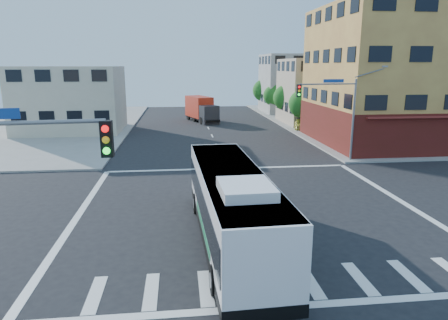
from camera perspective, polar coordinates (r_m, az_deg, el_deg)
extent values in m
plane|color=black|center=(23.12, 3.50, -7.09)|extent=(120.00, 120.00, 0.00)
cube|color=gray|center=(68.87, 28.05, 5.10)|extent=(50.00, 50.00, 0.15)
cube|color=gold|center=(46.42, 24.90, 10.81)|extent=(18.00, 15.00, 14.00)
cube|color=#581714|center=(46.80, 24.31, 4.70)|extent=(18.09, 15.08, 4.00)
cube|color=tan|center=(59.23, 14.35, 9.46)|extent=(12.00, 10.00, 9.00)
cube|color=#A2A29D|center=(72.45, 10.45, 10.68)|extent=(12.00, 10.00, 10.00)
cube|color=beige|center=(53.15, -20.99, 8.07)|extent=(12.00, 10.00, 8.00)
cylinder|color=slate|center=(35.59, 17.95, 5.32)|extent=(0.18, 0.18, 7.00)
cylinder|color=slate|center=(34.14, 14.61, 10.46)|extent=(5.01, 0.62, 0.12)
cube|color=black|center=(33.12, 10.61, 9.71)|extent=(0.32, 0.30, 1.00)
sphere|color=#FF0C0C|center=(32.94, 10.72, 10.21)|extent=(0.20, 0.20, 0.20)
sphere|color=yellow|center=(32.96, 10.70, 9.69)|extent=(0.20, 0.20, 0.20)
sphere|color=#19FF33|center=(32.98, 10.67, 9.17)|extent=(0.20, 0.20, 0.20)
cube|color=navy|center=(34.36, 15.40, 10.84)|extent=(1.80, 0.22, 0.28)
cube|color=gray|center=(36.63, 21.95, 12.30)|extent=(0.50, 0.22, 0.14)
cylinder|color=slate|center=(11.77, -28.87, 4.61)|extent=(5.01, 0.62, 0.12)
cube|color=black|center=(11.38, -16.39, 2.92)|extent=(0.32, 0.30, 1.00)
sphere|color=#FF0C0C|center=(11.16, -16.64, 4.28)|extent=(0.20, 0.20, 0.20)
sphere|color=yellow|center=(11.21, -16.54, 2.77)|extent=(0.20, 0.20, 0.20)
sphere|color=#19FF33|center=(11.27, -16.44, 1.27)|extent=(0.20, 0.20, 0.20)
cylinder|color=#322012|center=(52.23, 11.07, 5.26)|extent=(0.28, 0.28, 1.92)
sphere|color=#20611B|center=(51.96, 11.19, 7.88)|extent=(3.60, 3.60, 3.60)
sphere|color=#20611B|center=(51.72, 11.76, 8.83)|extent=(2.52, 2.52, 2.52)
cylinder|color=#322012|center=(59.84, 8.79, 6.38)|extent=(0.28, 0.28, 1.99)
sphere|color=#20611B|center=(59.59, 8.88, 8.78)|extent=(3.80, 3.80, 3.80)
sphere|color=#20611B|center=(59.35, 9.37, 9.67)|extent=(2.66, 2.66, 2.66)
cylinder|color=#322012|center=(67.55, 7.02, 7.17)|extent=(0.28, 0.28, 1.89)
sphere|color=#20611B|center=(67.34, 7.08, 9.12)|extent=(3.40, 3.40, 3.40)
sphere|color=#20611B|center=(67.09, 7.50, 9.82)|extent=(2.38, 2.38, 2.38)
cylinder|color=#322012|center=(75.31, 5.62, 7.88)|extent=(0.28, 0.28, 2.03)
sphere|color=#20611B|center=(75.11, 5.66, 9.87)|extent=(4.00, 4.00, 4.00)
sphere|color=#20611B|center=(74.85, 6.03, 10.61)|extent=(2.80, 2.80, 2.80)
cube|color=black|center=(18.75, 1.05, -10.12)|extent=(3.21, 13.03, 0.48)
cube|color=white|center=(18.27, 1.07, -6.32)|extent=(3.20, 13.01, 3.07)
cube|color=black|center=(18.21, 1.07, -5.76)|extent=(3.24, 12.62, 1.35)
cube|color=black|center=(24.30, -1.42, -1.12)|extent=(2.53, 0.15, 1.45)
cube|color=#E5590C|center=(24.09, -1.44, 1.38)|extent=(2.06, 0.13, 0.30)
cube|color=white|center=(17.83, 1.09, -1.86)|extent=(3.13, 12.75, 0.13)
cube|color=white|center=(14.71, 3.18, -4.14)|extent=(2.00, 2.43, 0.39)
cube|color=#0D7340|center=(17.89, -3.10, -9.46)|extent=(0.23, 5.92, 0.30)
cube|color=#0D7340|center=(18.32, 5.67, -8.93)|extent=(0.23, 5.92, 0.30)
cylinder|color=black|center=(22.45, -3.96, -6.21)|extent=(0.36, 1.13, 1.12)
cylinder|color=#99999E|center=(22.44, -4.35, -6.22)|extent=(0.06, 0.56, 0.56)
cylinder|color=black|center=(22.77, 2.54, -5.90)|extent=(0.36, 1.13, 1.12)
cylinder|color=#99999E|center=(22.80, 2.92, -5.88)|extent=(0.06, 0.56, 0.56)
cylinder|color=black|center=(14.94, -1.31, -16.76)|extent=(0.36, 1.13, 1.12)
cylinder|color=#99999E|center=(14.92, -1.91, -16.80)|extent=(0.06, 0.56, 0.56)
cylinder|color=black|center=(15.42, 8.60, -15.89)|extent=(0.36, 1.13, 1.12)
cylinder|color=#99999E|center=(15.47, 9.16, -15.82)|extent=(0.06, 0.56, 0.56)
cube|color=#26262A|center=(56.75, -2.15, 6.47)|extent=(2.89, 2.83, 2.61)
cube|color=black|center=(55.83, -1.77, 6.78)|extent=(2.02, 0.75, 1.00)
cube|color=red|center=(60.18, -3.59, 7.61)|extent=(4.08, 6.10, 3.01)
cube|color=black|center=(59.24, -3.14, 6.01)|extent=(4.66, 8.32, 0.30)
cylinder|color=black|center=(56.64, -3.21, 5.63)|extent=(0.59, 1.04, 1.00)
cylinder|color=black|center=(57.45, -1.25, 5.75)|extent=(0.59, 1.04, 1.00)
cylinder|color=black|center=(59.33, -4.27, 5.96)|extent=(0.59, 1.04, 1.00)
cylinder|color=black|center=(60.10, -2.38, 6.08)|extent=(0.59, 1.04, 1.00)
cylinder|color=black|center=(61.66, -5.10, 6.22)|extent=(0.59, 1.04, 1.00)
cylinder|color=black|center=(62.41, -3.27, 6.34)|extent=(0.59, 1.04, 1.00)
imported|color=#D7CF56|center=(52.81, 10.89, 5.10)|extent=(2.45, 4.52, 1.46)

